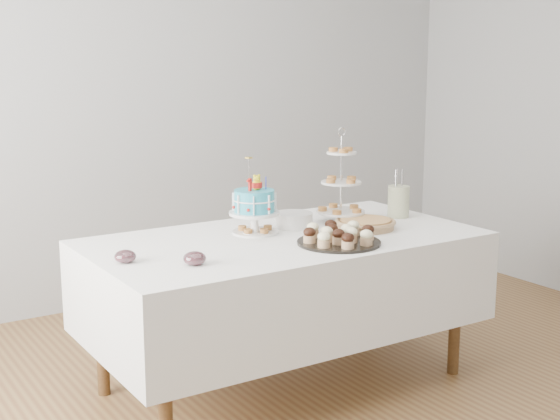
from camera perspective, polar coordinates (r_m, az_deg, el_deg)
floor at (r=3.85m, az=2.79°, el=-14.05°), size 5.00×5.00×0.00m
walls at (r=3.49m, az=3.01°, el=6.39°), size 5.04×4.04×2.70m
table at (r=3.89m, az=0.30°, el=-5.21°), size 1.92×1.02×0.77m
birthday_cake at (r=3.84m, az=-1.89°, el=-0.31°), size 0.25×0.25×0.39m
cupcake_tray at (r=3.68m, az=4.34°, el=-1.82°), size 0.40×0.40×0.09m
pie at (r=4.02m, az=6.26°, el=-0.98°), size 0.31×0.31×0.05m
tiered_stand at (r=4.13m, az=4.49°, el=1.99°), size 0.26×0.26×0.50m
plate_stack at (r=4.03m, az=1.00°, el=-0.73°), size 0.20×0.20×0.08m
pastry_plate at (r=3.90m, az=-1.82°, el=-1.49°), size 0.23×0.23×0.03m
jam_bowl_a at (r=3.34m, az=-6.27°, el=-3.55°), size 0.10×0.10×0.06m
jam_bowl_b at (r=3.42m, az=-11.25°, el=-3.36°), size 0.09×0.09×0.06m
utensil_pitcher at (r=4.32m, az=8.67°, el=0.72°), size 0.13×0.12×0.26m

